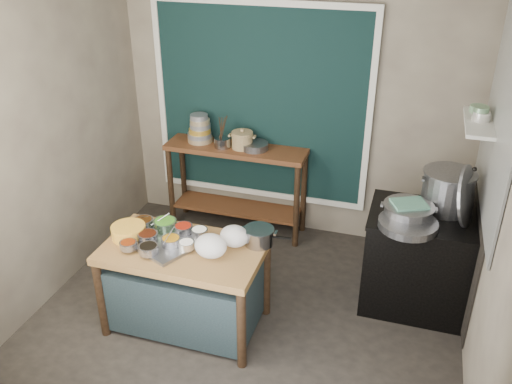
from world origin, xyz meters
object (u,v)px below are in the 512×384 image
(ceramic_crock, at_px, (242,141))
(stock_pot, at_px, (447,191))
(back_counter, at_px, (237,189))
(condiment_tray, at_px, (160,241))
(prep_table, at_px, (186,286))
(stove_block, at_px, (420,262))
(steamer, at_px, (408,212))
(yellow_basin, at_px, (129,232))
(utensil_cup, at_px, (223,142))
(saucepan, at_px, (259,236))

(ceramic_crock, distance_m, stock_pot, 2.04)
(back_counter, distance_m, condiment_tray, 1.59)
(prep_table, bearing_deg, stove_block, 25.45)
(back_counter, bearing_deg, steamer, -25.90)
(back_counter, xyz_separation_m, condiment_tray, (-0.09, -1.56, 0.29))
(stove_block, height_order, yellow_basin, yellow_basin)
(steamer, bearing_deg, prep_table, -155.85)
(prep_table, height_order, utensil_cup, utensil_cup)
(stove_block, distance_m, condiment_tray, 2.18)
(prep_table, distance_m, stove_block, 1.98)
(yellow_basin, distance_m, ceramic_crock, 1.64)
(prep_table, relative_size, stock_pot, 2.88)
(condiment_tray, distance_m, yellow_basin, 0.27)
(back_counter, xyz_separation_m, ceramic_crock, (0.07, -0.01, 0.55))
(condiment_tray, distance_m, steamer, 1.98)
(yellow_basin, height_order, steamer, steamer)
(yellow_basin, distance_m, saucepan, 1.04)
(back_counter, xyz_separation_m, stove_block, (1.90, -0.73, -0.05))
(ceramic_crock, relative_size, steamer, 0.56)
(yellow_basin, height_order, ceramic_crock, ceramic_crock)
(back_counter, distance_m, ceramic_crock, 0.56)
(prep_table, xyz_separation_m, stock_pot, (1.92, 1.00, 0.67))
(prep_table, distance_m, ceramic_crock, 1.70)
(stock_pot, bearing_deg, back_counter, 164.05)
(stove_block, xyz_separation_m, stock_pot, (0.13, 0.15, 0.62))
(stove_block, xyz_separation_m, yellow_basin, (-2.26, -0.84, 0.38))
(utensil_cup, xyz_separation_m, steamer, (1.87, -0.80, -0.05))
(stove_block, bearing_deg, stock_pot, 50.06)
(condiment_tray, bearing_deg, utensil_cup, 91.28)
(utensil_cup, relative_size, ceramic_crock, 0.74)
(yellow_basin, xyz_separation_m, steamer, (2.10, 0.72, 0.14))
(stove_block, height_order, saucepan, saucepan)
(saucepan, height_order, utensil_cup, utensil_cup)
(stove_block, xyz_separation_m, ceramic_crock, (-1.83, 0.72, 0.60))
(condiment_tray, bearing_deg, saucepan, 15.79)
(saucepan, bearing_deg, ceramic_crock, 109.26)
(condiment_tray, relative_size, steamer, 1.41)
(yellow_basin, relative_size, ceramic_crock, 1.21)
(stove_block, xyz_separation_m, steamer, (-0.16, -0.12, 0.52))
(stock_pot, bearing_deg, saucepan, -150.66)
(back_counter, distance_m, stock_pot, 2.18)
(prep_table, distance_m, yellow_basin, 0.64)
(condiment_tray, distance_m, saucepan, 0.78)
(prep_table, distance_m, condiment_tray, 0.44)
(condiment_tray, distance_m, ceramic_crock, 1.58)
(saucepan, distance_m, ceramic_crock, 1.48)
(stove_block, bearing_deg, back_counter, 158.98)
(prep_table, height_order, stove_block, stove_block)
(condiment_tray, xyz_separation_m, saucepan, (0.75, 0.21, 0.05))
(utensil_cup, distance_m, ceramic_crock, 0.20)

